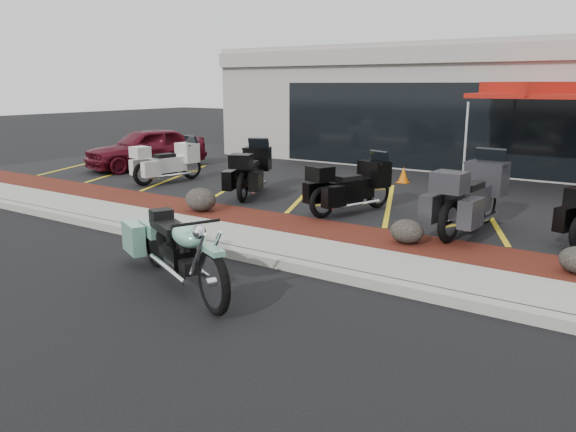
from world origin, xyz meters
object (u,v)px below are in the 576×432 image
Objects in this scene: hero_cruiser at (213,272)px; parked_car at (146,148)px; touring_white at (191,157)px; popup_canopy at (539,92)px; traffic_cone at (403,175)px.

hero_cruiser is 11.81m from parked_car.
hero_cruiser is 0.83× the size of parked_car.
touring_white is 9.22m from popup_canopy.
popup_canopy is (3.02, 1.05, 2.19)m from traffic_cone.
parked_car reaches higher than hero_cruiser.
parked_car is at bearing 166.67° from hero_cruiser.
touring_white reaches higher than traffic_cone.
touring_white is 4.86× the size of traffic_cone.
popup_canopy is at bearing 32.75° from parked_car.
touring_white is 5.88m from traffic_cone.
traffic_cone is 0.13× the size of popup_canopy.
popup_canopy reaches higher than touring_white.
parked_car is 8.69× the size of traffic_cone.
popup_canopy reaches higher than hero_cruiser.
popup_canopy reaches higher than parked_car.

